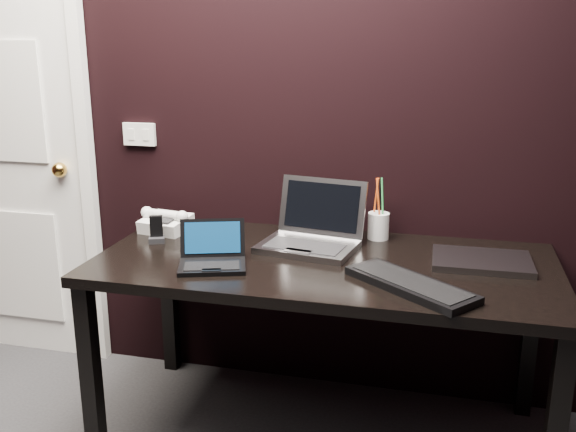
% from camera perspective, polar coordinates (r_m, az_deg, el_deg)
% --- Properties ---
extents(wall_back, '(4.00, 0.00, 4.00)m').
position_cam_1_polar(wall_back, '(2.73, -1.28, 10.60)').
color(wall_back, black).
rests_on(wall_back, ground).
extents(wall_switch, '(0.15, 0.02, 0.10)m').
position_cam_1_polar(wall_switch, '(2.96, -13.07, 7.09)').
color(wall_switch, silver).
rests_on(wall_switch, wall_back).
extents(desk, '(1.70, 0.80, 0.74)m').
position_cam_1_polar(desk, '(2.43, 3.20, -5.61)').
color(desk, black).
rests_on(desk, ground).
extents(netbook, '(0.29, 0.28, 0.15)m').
position_cam_1_polar(netbook, '(2.34, -6.74, -3.70)').
color(netbook, black).
rests_on(netbook, desk).
extents(silver_laptop, '(0.41, 0.38, 0.25)m').
position_cam_1_polar(silver_laptop, '(2.52, 2.11, -1.72)').
color(silver_laptop, '#98979D').
rests_on(silver_laptop, desk).
extents(ext_keyboard, '(0.46, 0.41, 0.03)m').
position_cam_1_polar(ext_keyboard, '(2.16, 10.82, -6.00)').
color(ext_keyboard, black).
rests_on(ext_keyboard, desk).
extents(closed_laptop, '(0.36, 0.26, 0.02)m').
position_cam_1_polar(closed_laptop, '(2.45, 16.84, -3.85)').
color(closed_laptop, gray).
rests_on(closed_laptop, desk).
extents(desk_phone, '(0.23, 0.20, 0.11)m').
position_cam_1_polar(desk_phone, '(2.77, -10.81, -0.55)').
color(desk_phone, silver).
rests_on(desk_phone, desk).
extents(mobile_phone, '(0.07, 0.07, 0.11)m').
position_cam_1_polar(mobile_phone, '(2.64, -11.61, -1.43)').
color(mobile_phone, black).
rests_on(mobile_phone, desk).
extents(pen_cup, '(0.10, 0.10, 0.26)m').
position_cam_1_polar(pen_cup, '(2.65, 8.04, -0.77)').
color(pen_cup, white).
rests_on(pen_cup, desk).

